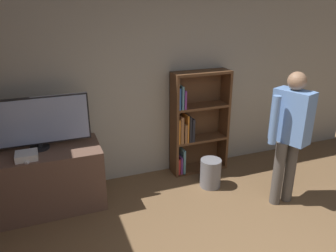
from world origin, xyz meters
TOP-DOWN VIEW (x-y plane):
  - wall_back at (0.00, 2.95)m, footprint 6.85×0.06m
  - tv_ledge at (-1.64, 2.54)m, footprint 1.36×0.68m
  - television at (-1.64, 2.59)m, footprint 1.20×0.22m
  - game_console at (-1.78, 2.36)m, footprint 0.23×0.21m
  - remote_loose at (-1.75, 2.29)m, footprint 0.10×0.14m
  - bookshelf at (0.46, 2.77)m, footprint 0.84×0.28m
  - person at (1.13, 1.60)m, footprint 0.58×0.48m
  - waste_bin at (0.46, 2.25)m, footprint 0.28×0.28m

SIDE VIEW (x-z plane):
  - waste_bin at x=0.46m, z-range 0.00..0.40m
  - tv_ledge at x=-1.64m, z-range 0.00..0.76m
  - bookshelf at x=0.46m, z-range -0.02..1.47m
  - remote_loose at x=-1.75m, z-range 0.76..0.78m
  - game_console at x=-1.78m, z-range 0.76..0.84m
  - person at x=1.13m, z-range 0.15..1.81m
  - television at x=-1.64m, z-range 0.78..1.40m
  - wall_back at x=0.00m, z-range 0.00..2.70m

